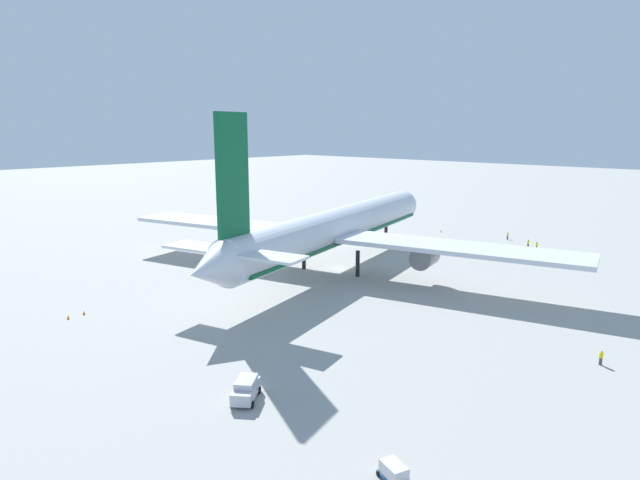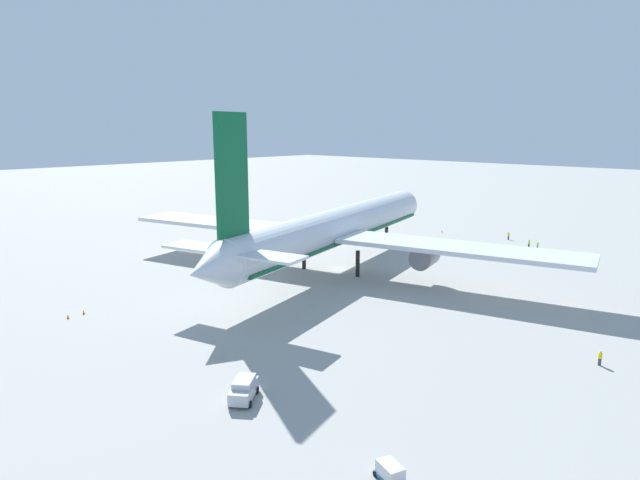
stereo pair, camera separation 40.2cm
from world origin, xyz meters
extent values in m
plane|color=#9E9E99|center=(0.00, 0.00, 0.00)|extent=(600.00, 600.00, 0.00)
cylinder|color=silver|center=(0.00, 0.00, 7.62)|extent=(61.89, 20.92, 6.43)
cone|color=silver|center=(32.68, 7.95, 7.62)|extent=(6.48, 7.33, 6.30)
cone|color=silver|center=(-33.31, -8.10, 7.62)|extent=(7.69, 7.45, 6.10)
cube|color=#0C5933|center=(-28.24, -6.87, 18.57)|extent=(5.95, 1.90, 15.47)
cube|color=silver|center=(-30.04, -1.60, 8.91)|extent=(6.44, 9.94, 0.36)
cube|color=silver|center=(-27.42, -12.37, 8.91)|extent=(6.44, 9.94, 0.36)
cube|color=silver|center=(-8.22, 20.66, 6.66)|extent=(17.63, 38.68, 0.70)
cylinder|color=slate|center=(-5.92, 15.42, 4.52)|extent=(5.26, 4.55, 3.58)
cube|color=silver|center=(2.18, -22.13, 6.66)|extent=(17.63, 38.68, 0.70)
cylinder|color=slate|center=(1.82, -16.41, 4.51)|extent=(5.64, 4.66, 3.59)
cylinder|color=black|center=(21.13, 5.14, 2.20)|extent=(0.70, 0.70, 4.41)
cylinder|color=black|center=(-4.25, 4.33, 2.20)|extent=(0.70, 0.70, 4.41)
cylinder|color=black|center=(-1.79, -5.80, 2.20)|extent=(0.70, 0.70, 4.41)
cube|color=#0C5933|center=(0.00, 0.00, 5.85)|extent=(59.40, 20.02, 0.50)
cube|color=silver|center=(-41.94, -25.20, 0.87)|extent=(4.44, 3.92, 1.10)
cube|color=silver|center=(-41.77, -25.08, 1.70)|extent=(3.12, 2.90, 0.55)
cylinder|color=black|center=(-42.51, -26.75, 0.32)|extent=(0.65, 0.55, 0.64)
cylinder|color=black|center=(-43.59, -25.25, 0.32)|extent=(0.65, 0.55, 0.64)
cylinder|color=black|center=(-40.29, -25.15, 0.32)|extent=(0.65, 0.55, 0.64)
cylinder|color=black|center=(-41.38, -23.65, 0.32)|extent=(0.65, 0.55, 0.64)
cube|color=#26598C|center=(-42.47, -41.97, 0.28)|extent=(2.13, 2.71, 0.15)
cube|color=silver|center=(-42.47, -41.97, 0.83)|extent=(1.87, 2.30, 0.96)
cylinder|color=black|center=(-41.50, -41.36, 0.20)|extent=(0.25, 0.42, 0.40)
cylinder|color=black|center=(-42.82, -40.88, 0.20)|extent=(0.25, 0.42, 0.40)
cylinder|color=navy|center=(45.27, -10.66, 0.41)|extent=(0.45, 0.45, 0.81)
cylinder|color=yellow|center=(45.27, -10.66, 1.12)|extent=(0.56, 0.56, 0.61)
sphere|color=#8C6647|center=(45.27, -10.66, 1.53)|extent=(0.22, 0.22, 0.22)
cylinder|color=black|center=(38.71, -19.77, 0.42)|extent=(0.43, 0.43, 0.85)
cylinder|color=#B2F219|center=(38.71, -19.77, 1.17)|extent=(0.54, 0.54, 0.64)
sphere|color=#8C6647|center=(38.71, -19.77, 1.60)|extent=(0.23, 0.23, 0.23)
cylinder|color=black|center=(39.55, -17.66, 0.44)|extent=(0.43, 0.43, 0.88)
cylinder|color=#B2F219|center=(39.55, -17.66, 1.21)|extent=(0.54, 0.54, 0.66)
sphere|color=#8C6647|center=(39.55, -17.66, 1.66)|extent=(0.24, 0.24, 0.24)
cylinder|color=#3F3F47|center=(-11.81, -46.59, 0.40)|extent=(0.45, 0.45, 0.79)
cylinder|color=yellow|center=(-11.81, -46.59, 1.09)|extent=(0.56, 0.56, 0.60)
sphere|color=beige|center=(-11.81, -46.59, 1.50)|extent=(0.22, 0.22, 0.22)
cone|color=orange|center=(40.59, 36.96, 0.28)|extent=(0.36, 0.36, 0.55)
cone|color=orange|center=(44.38, 24.54, 0.28)|extent=(0.36, 0.36, 0.55)
cone|color=orange|center=(-43.68, 8.58, 0.28)|extent=(0.36, 0.36, 0.55)
cone|color=orange|center=(42.90, 4.76, 0.28)|extent=(0.36, 0.36, 0.55)
cone|color=orange|center=(-41.50, 8.83, 0.28)|extent=(0.36, 0.36, 0.55)
camera|label=1|loc=(-71.33, -61.63, 24.33)|focal=30.90mm
camera|label=2|loc=(-71.06, -61.93, 24.33)|focal=30.90mm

